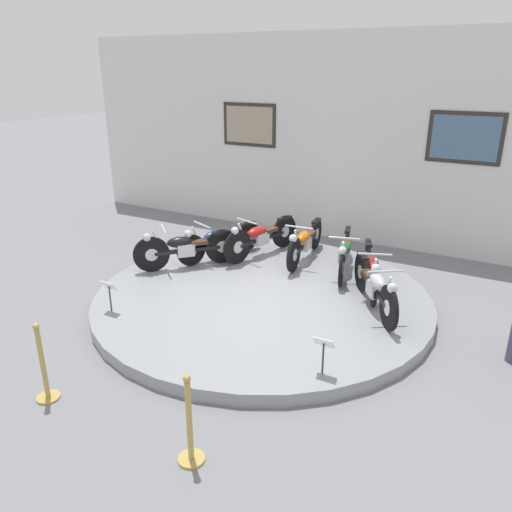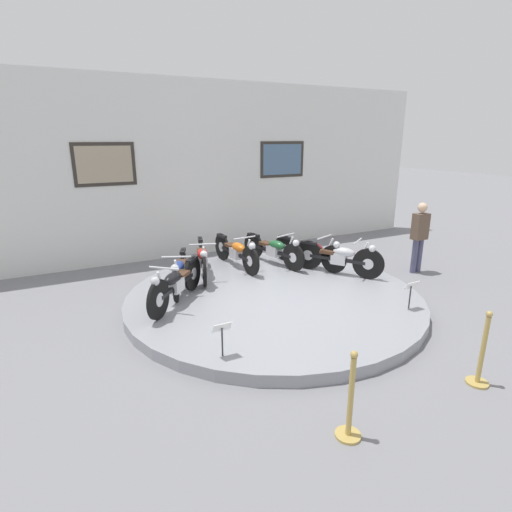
% 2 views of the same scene
% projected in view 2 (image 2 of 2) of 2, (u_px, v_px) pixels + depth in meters
% --- Properties ---
extents(ground_plane, '(60.00, 60.00, 0.00)m').
position_uv_depth(ground_plane, '(273.00, 302.00, 7.75)').
color(ground_plane, slate).
extents(display_platform, '(5.60, 5.60, 0.19)m').
position_uv_depth(display_platform, '(273.00, 297.00, 7.72)').
color(display_platform, gray).
rests_on(display_platform, ground_plane).
extents(back_wall, '(14.00, 0.22, 4.48)m').
position_uv_depth(back_wall, '(201.00, 170.00, 10.49)').
color(back_wall, silver).
rests_on(back_wall, ground_plane).
extents(motorcycle_black, '(1.40, 1.53, 0.81)m').
position_uv_depth(motorcycle_black, '(176.00, 283.00, 7.08)').
color(motorcycle_black, black).
rests_on(motorcycle_black, display_platform).
extents(motorcycle_blue, '(0.81, 1.83, 0.78)m').
position_uv_depth(motorcycle_blue, '(180.00, 270.00, 7.82)').
color(motorcycle_blue, black).
rests_on(motorcycle_blue, display_platform).
extents(motorcycle_red, '(0.69, 1.96, 0.82)m').
position_uv_depth(motorcycle_red, '(202.00, 258.00, 8.54)').
color(motorcycle_red, black).
rests_on(motorcycle_red, display_platform).
extents(motorcycle_orange, '(0.54, 2.00, 0.80)m').
position_uv_depth(motorcycle_orange, '(236.00, 251.00, 9.09)').
color(motorcycle_orange, black).
rests_on(motorcycle_orange, display_platform).
extents(motorcycle_green, '(0.65, 1.93, 0.79)m').
position_uv_depth(motorcycle_green, '(274.00, 249.00, 9.30)').
color(motorcycle_green, black).
rests_on(motorcycle_green, display_platform).
extents(motorcycle_maroon, '(0.79, 1.86, 0.79)m').
position_uv_depth(motorcycle_maroon, '(310.00, 251.00, 9.14)').
color(motorcycle_maroon, black).
rests_on(motorcycle_maroon, display_platform).
extents(motorcycle_silver, '(1.17, 1.70, 0.81)m').
position_uv_depth(motorcycle_silver, '(339.00, 257.00, 8.64)').
color(motorcycle_silver, black).
rests_on(motorcycle_silver, display_platform).
extents(info_placard_front_left, '(0.26, 0.11, 0.51)m').
position_uv_depth(info_placard_front_left, '(222.00, 332.00, 5.37)').
color(info_placard_front_left, '#333338').
rests_on(info_placard_front_left, display_platform).
extents(info_placard_front_centre, '(0.26, 0.11, 0.51)m').
position_uv_depth(info_placard_front_centre, '(411.00, 289.00, 6.88)').
color(info_placard_front_centre, '#333338').
rests_on(info_placard_front_centre, display_platform).
extents(visitor_standing, '(0.36, 0.22, 1.65)m').
position_uv_depth(visitor_standing, '(419.00, 234.00, 9.20)').
color(visitor_standing, '#4C4C6B').
rests_on(visitor_standing, ground_plane).
extents(stanchion_post_left_of_entry, '(0.28, 0.28, 1.02)m').
position_uv_depth(stanchion_post_left_of_entry, '(350.00, 409.00, 4.17)').
color(stanchion_post_left_of_entry, tan).
rests_on(stanchion_post_left_of_entry, ground_plane).
extents(stanchion_post_right_of_entry, '(0.28, 0.28, 1.02)m').
position_uv_depth(stanchion_post_right_of_entry, '(481.00, 360.00, 5.08)').
color(stanchion_post_right_of_entry, tan).
rests_on(stanchion_post_right_of_entry, ground_plane).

